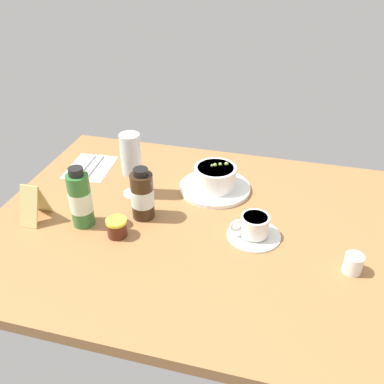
# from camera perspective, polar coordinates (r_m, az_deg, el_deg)

# --- Properties ---
(ground_plane) EXTENTS (1.10, 0.84, 0.03)m
(ground_plane) POSITION_cam_1_polar(r_m,az_deg,el_deg) (1.15, 0.63, -4.74)
(ground_plane) COLOR #9E6B3D
(porridge_bowl) EXTENTS (0.21, 0.21, 0.08)m
(porridge_bowl) POSITION_cam_1_polar(r_m,az_deg,el_deg) (1.26, 3.12, 1.67)
(porridge_bowl) COLOR white
(porridge_bowl) RESTS_ON ground_plane
(cutlery_setting) EXTENTS (0.15, 0.18, 0.01)m
(cutlery_setting) POSITION_cam_1_polar(r_m,az_deg,el_deg) (1.42, -13.59, 3.20)
(cutlery_setting) COLOR white
(cutlery_setting) RESTS_ON ground_plane
(coffee_cup) EXTENTS (0.14, 0.14, 0.06)m
(coffee_cup) POSITION_cam_1_polar(r_m,az_deg,el_deg) (1.09, 8.31, -4.77)
(coffee_cup) COLOR white
(coffee_cup) RESTS_ON ground_plane
(creamer_jug) EXTENTS (0.05, 0.05, 0.05)m
(creamer_jug) POSITION_cam_1_polar(r_m,az_deg,el_deg) (1.05, 20.83, -8.95)
(creamer_jug) COLOR white
(creamer_jug) RESTS_ON ground_plane
(wine_glass) EXTENTS (0.06, 0.06, 0.19)m
(wine_glass) POSITION_cam_1_polar(r_m,az_deg,el_deg) (1.21, -8.18, 4.66)
(wine_glass) COLOR white
(wine_glass) RESTS_ON ground_plane
(jam_jar) EXTENTS (0.05, 0.05, 0.05)m
(jam_jar) POSITION_cam_1_polar(r_m,az_deg,el_deg) (1.10, -10.04, -4.70)
(jam_jar) COLOR #4F2114
(jam_jar) RESTS_ON ground_plane
(sauce_bottle_brown) EXTENTS (0.06, 0.06, 0.15)m
(sauce_bottle_brown) POSITION_cam_1_polar(r_m,az_deg,el_deg) (1.13, -6.66, -0.44)
(sauce_bottle_brown) COLOR #382314
(sauce_bottle_brown) RESTS_ON ground_plane
(sauce_bottle_green) EXTENTS (0.06, 0.06, 0.17)m
(sauce_bottle_green) POSITION_cam_1_polar(r_m,az_deg,el_deg) (1.13, -14.72, -0.95)
(sauce_bottle_green) COLOR #337233
(sauce_bottle_green) RESTS_ON ground_plane
(menu_card) EXTENTS (0.05, 0.09, 0.11)m
(menu_card) POSITION_cam_1_polar(r_m,az_deg,el_deg) (1.20, -20.53, -1.34)
(menu_card) COLOR tan
(menu_card) RESTS_ON ground_plane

